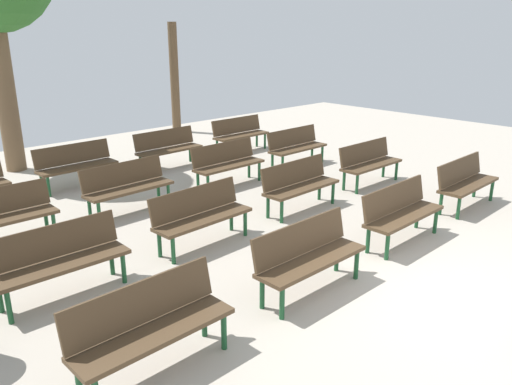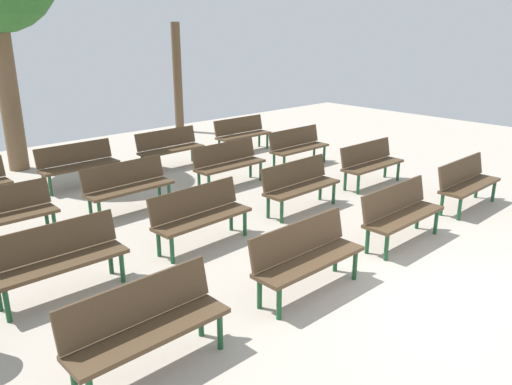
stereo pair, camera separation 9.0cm
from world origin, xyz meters
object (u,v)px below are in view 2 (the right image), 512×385
at_px(bench_r0_c3, 467,181).
at_px(bench_r3_c2, 170,146).
at_px(bench_r2_c3, 298,145).
at_px(bench_r0_c0, 146,322).
at_px(bench_r1_c0, 58,256).
at_px(bench_r1_c1, 200,213).
at_px(bench_r3_c3, 242,132).
at_px(bench_r1_c2, 299,183).
at_px(bench_r0_c2, 400,211).
at_px(bench_r3_c1, 78,162).
at_px(tree_0, 178,78).
at_px(bench_r0_c1, 306,254).
at_px(bench_r1_c3, 370,161).
at_px(bench_r2_c2, 228,161).
at_px(bench_r2_c1, 128,184).

bearing_deg(bench_r0_c3, bench_r3_c2, 110.65).
height_order(bench_r2_c3, bench_r3_c2, same).
height_order(bench_r0_c0, bench_r1_c0, same).
bearing_deg(bench_r0_c0, bench_r1_c1, 42.74).
xyz_separation_m(bench_r0_c0, bench_r3_c3, (6.60, 6.15, 0.00)).
xyz_separation_m(bench_r0_c0, bench_r1_c2, (4.36, 2.05, 0.00)).
bearing_deg(bench_r0_c2, bench_r3_c1, 110.48).
xyz_separation_m(bench_r1_c0, tree_0, (6.96, 7.53, 1.14)).
bearing_deg(bench_r0_c1, bench_r2_c3, 43.62).
relative_size(bench_r3_c1, bench_r3_c3, 1.00).
height_order(bench_r1_c3, bench_r2_c2, same).
height_order(bench_r0_c1, tree_0, tree_0).
distance_m(bench_r0_c1, bench_r1_c2, 2.96).
xyz_separation_m(bench_r1_c1, bench_r2_c2, (2.26, 2.05, 0.00)).
distance_m(bench_r0_c1, bench_r3_c1, 6.12).
bearing_deg(bench_r3_c2, bench_r2_c1, -139.09).
xyz_separation_m(bench_r0_c0, bench_r3_c1, (2.09, 6.10, 0.00)).
bearing_deg(bench_r0_c2, bench_r0_c0, 179.95).
xyz_separation_m(bench_r2_c1, tree_0, (4.85, 5.44, 1.14)).
xyz_separation_m(bench_r1_c2, bench_r3_c1, (-2.27, 4.05, 0.00)).
distance_m(bench_r0_c2, bench_r1_c1, 3.02).
relative_size(bench_r0_c1, bench_r2_c3, 1.00).
xyz_separation_m(bench_r0_c0, bench_r0_c1, (2.23, -0.01, 0.00)).
relative_size(bench_r0_c1, bench_r2_c2, 1.00).
distance_m(bench_r3_c3, tree_0, 3.58).
bearing_deg(bench_r2_c1, bench_r3_c3, 23.01).
distance_m(bench_r0_c2, bench_r1_c3, 2.97).
height_order(bench_r1_c1, tree_0, tree_0).
height_order(bench_r3_c1, tree_0, tree_0).
height_order(bench_r0_c2, bench_r1_c1, same).
distance_m(bench_r2_c2, bench_r2_c3, 2.17).
bearing_deg(bench_r2_c2, bench_r0_c2, -90.27).
relative_size(bench_r2_c1, tree_0, 0.49).
distance_m(bench_r0_c3, bench_r1_c1, 4.92).
bearing_deg(bench_r3_c3, bench_r0_c3, -89.08).
xyz_separation_m(bench_r1_c0, bench_r3_c2, (4.31, 4.08, 0.00)).
bearing_deg(bench_r3_c2, bench_r1_c2, -90.32).
bearing_deg(bench_r3_c3, bench_r1_c3, -90.20).
bearing_deg(bench_r1_c2, bench_r2_c2, 87.91).
height_order(bench_r0_c1, bench_r1_c0, same).
xyz_separation_m(bench_r2_c1, bench_r2_c2, (2.31, -0.00, 0.00)).
height_order(bench_r0_c3, bench_r1_c3, same).
distance_m(bench_r0_c2, bench_r2_c2, 4.04).
distance_m(bench_r0_c0, bench_r0_c2, 4.42).
bearing_deg(bench_r0_c3, bench_r3_c3, 89.68).
relative_size(bench_r0_c1, tree_0, 0.49).
height_order(bench_r0_c1, bench_r1_c2, same).
relative_size(bench_r0_c2, bench_r2_c2, 1.00).
bearing_deg(bench_r0_c3, bench_r3_c1, 126.28).
xyz_separation_m(bench_r2_c3, bench_r3_c1, (-4.49, 1.97, 0.00)).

